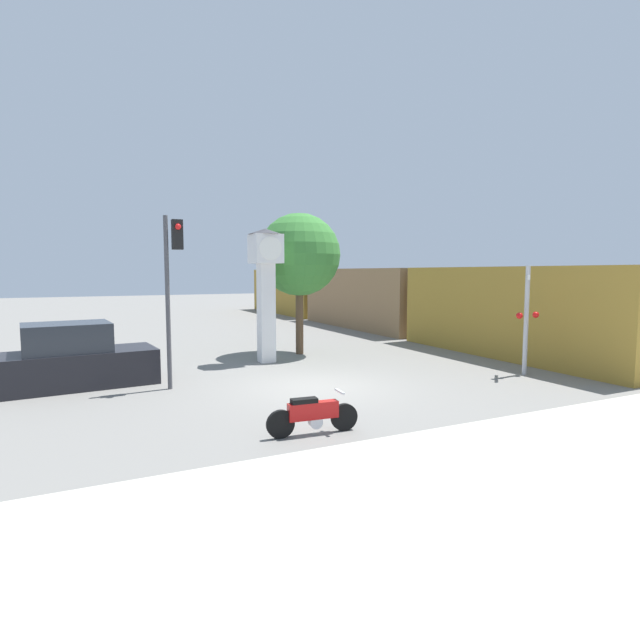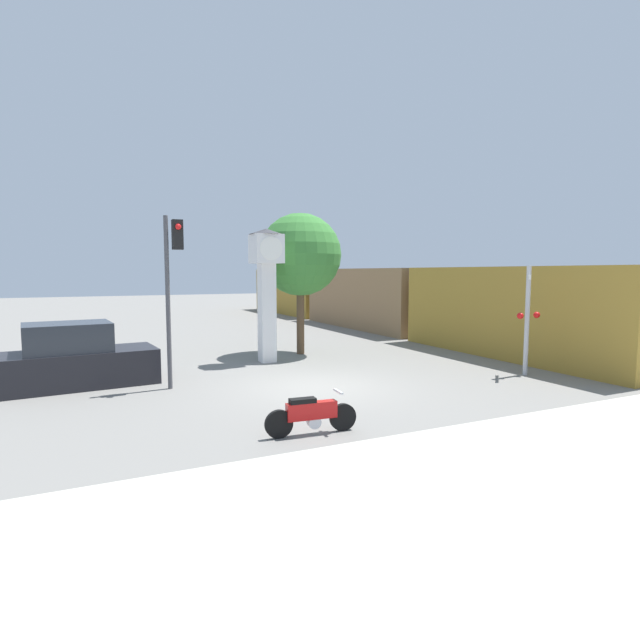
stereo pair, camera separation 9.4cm
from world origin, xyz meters
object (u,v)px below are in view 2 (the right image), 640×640
(clock_tower, at_px, (267,274))
(traffic_light, at_px, (172,272))
(motorcycle, at_px, (311,414))
(freight_train, at_px, (369,298))
(parked_car, at_px, (75,360))
(railroad_crossing_signal, at_px, (527,315))
(street_tree, at_px, (300,255))

(clock_tower, relative_size, traffic_light, 1.00)
(motorcycle, relative_size, freight_train, 0.06)
(motorcycle, bearing_deg, parked_car, 127.79)
(railroad_crossing_signal, bearing_deg, motorcycle, -164.23)
(freight_train, height_order, street_tree, street_tree)
(freight_train, height_order, railroad_crossing_signal, freight_train)
(clock_tower, bearing_deg, railroad_crossing_signal, -40.56)
(motorcycle, relative_size, street_tree, 0.35)
(parked_car, bearing_deg, clock_tower, 6.70)
(clock_tower, bearing_deg, freight_train, 42.05)
(freight_train, height_order, parked_car, freight_train)
(railroad_crossing_signal, bearing_deg, freight_train, 79.44)
(clock_tower, distance_m, traffic_light, 4.59)
(motorcycle, height_order, street_tree, street_tree)
(motorcycle, height_order, clock_tower, clock_tower)
(clock_tower, xyz_separation_m, traffic_light, (-3.66, -2.77, 0.09))
(clock_tower, bearing_deg, traffic_light, -142.81)
(clock_tower, relative_size, railroad_crossing_signal, 1.39)
(parked_car, bearing_deg, traffic_light, -35.39)
(clock_tower, xyz_separation_m, parked_car, (-6.16, -1.34, -2.37))
(traffic_light, relative_size, parked_car, 1.08)
(street_tree, bearing_deg, parked_car, -162.82)
(clock_tower, bearing_deg, parked_car, -167.72)
(parked_car, bearing_deg, freight_train, 26.47)
(clock_tower, xyz_separation_m, railroad_crossing_signal, (6.54, -5.60, -1.26))
(traffic_light, height_order, railroad_crossing_signal, traffic_light)
(railroad_crossing_signal, height_order, street_tree, street_tree)
(clock_tower, height_order, railroad_crossing_signal, clock_tower)
(motorcycle, bearing_deg, freight_train, 60.85)
(clock_tower, height_order, traffic_light, clock_tower)
(motorcycle, xyz_separation_m, railroad_crossing_signal, (8.43, 2.38, 1.46))
(clock_tower, bearing_deg, street_tree, 32.19)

